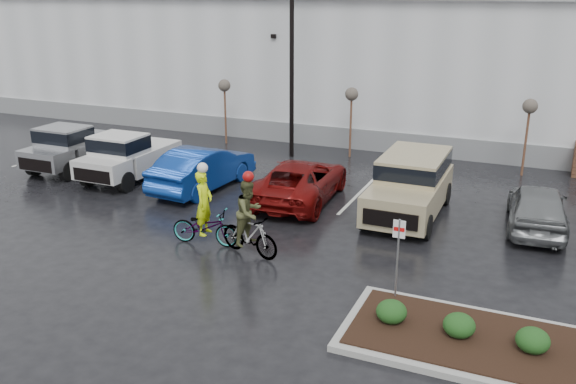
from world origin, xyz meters
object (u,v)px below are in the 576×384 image
at_px(car_red, 300,181).
at_px(sapling_east, 530,110).
at_px(lamppost, 292,30).
at_px(cyclist_olive, 249,225).
at_px(sapling_mid, 352,98).
at_px(fire_lane_sign, 398,250).
at_px(pickup_white, 134,154).
at_px(car_grey, 537,207).
at_px(sapling_west, 224,89).
at_px(pickup_silver, 80,145).
at_px(cyclist_hivis, 205,220).
at_px(car_blue, 203,168).
at_px(suv_tan, 409,187).

bearing_deg(car_red, sapling_east, -141.85).
bearing_deg(lamppost, cyclist_olive, -73.22).
bearing_deg(sapling_mid, fire_lane_sign, -67.51).
xyz_separation_m(pickup_white, car_grey, (15.40, 0.37, -0.23)).
height_order(sapling_east, car_grey, sapling_east).
xyz_separation_m(sapling_west, cyclist_olive, (7.21, -11.65, -1.82)).
bearing_deg(pickup_silver, sapling_west, 59.50).
distance_m(lamppost, cyclist_hivis, 11.70).
height_order(sapling_mid, car_blue, sapling_mid).
bearing_deg(cyclist_hivis, sapling_east, -42.37).
xyz_separation_m(pickup_silver, cyclist_olive, (10.91, -5.38, -0.07)).
bearing_deg(car_grey, pickup_silver, -3.94).
bearing_deg(cyclist_hivis, car_blue, 25.12).
xyz_separation_m(sapling_east, fire_lane_sign, (-2.20, -12.80, -1.32)).
relative_size(sapling_west, sapling_mid, 1.00).
distance_m(pickup_silver, car_red, 10.42).
distance_m(pickup_white, suv_tan, 11.36).
height_order(fire_lane_sign, cyclist_hivis, cyclist_hivis).
distance_m(fire_lane_sign, car_grey, 7.28).
bearing_deg(pickup_silver, lamppost, 34.42).
bearing_deg(car_blue, car_red, -173.03).
relative_size(cyclist_hivis, cyclist_olive, 1.01).
relative_size(fire_lane_sign, car_red, 0.41).
distance_m(lamppost, fire_lane_sign, 14.78).
bearing_deg(car_blue, pickup_silver, 0.01).
xyz_separation_m(sapling_east, car_red, (-7.28, -6.60, -1.97)).
bearing_deg(suv_tan, car_red, 179.36).
bearing_deg(sapling_mid, lamppost, -158.20).
height_order(sapling_mid, cyclist_hivis, sapling_mid).
bearing_deg(pickup_silver, sapling_east, 19.52).
height_order(fire_lane_sign, pickup_white, fire_lane_sign).
distance_m(car_blue, suv_tan, 7.97).
relative_size(car_red, cyclist_olive, 2.14).
xyz_separation_m(sapling_west, car_blue, (2.75, -6.78, -1.90)).
distance_m(sapling_west, cyclist_hivis, 12.95).
height_order(fire_lane_sign, car_grey, fire_lane_sign).
distance_m(pickup_silver, suv_tan, 14.42).
distance_m(sapling_mid, cyclist_hivis, 11.69).
relative_size(fire_lane_sign, suv_tan, 0.43).
bearing_deg(cyclist_olive, suv_tan, -21.51).
relative_size(car_red, cyclist_hivis, 2.11).
distance_m(car_blue, car_grey, 12.03).
xyz_separation_m(lamppost, sapling_mid, (2.50, 1.00, -2.96)).
bearing_deg(car_blue, cyclist_olive, 136.96).
bearing_deg(pickup_white, car_grey, 1.36).
height_order(pickup_silver, cyclist_hivis, cyclist_hivis).
relative_size(car_grey, cyclist_olive, 1.73).
bearing_deg(suv_tan, sapling_east, 63.73).
relative_size(lamppost, car_blue, 1.83).
distance_m(fire_lane_sign, car_blue, 10.89).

